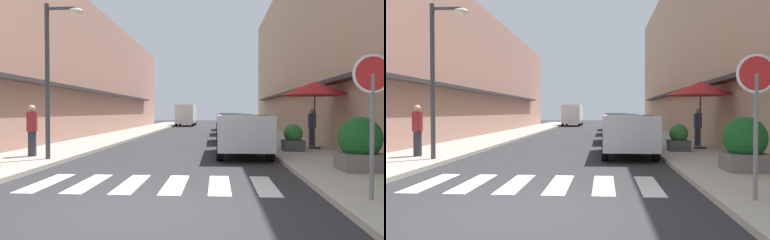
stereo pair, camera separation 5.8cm
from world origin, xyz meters
The scene contains 18 objects.
ground_plane centered at (0.00, 17.33, 0.00)m, with size 95.32×95.32×0.00m, color #2B2B2D.
sidewalk_left centered at (-4.77, 17.33, 0.06)m, with size 2.92×60.66×0.12m, color #9E998E.
sidewalk_right centered at (4.77, 17.33, 0.06)m, with size 2.92×60.66×0.12m, color #ADA899.
building_row_left centered at (-8.73, 18.50, 4.10)m, with size 5.50×40.99×8.19m.
building_row_right centered at (8.73, 18.50, 5.68)m, with size 5.50×40.99×11.37m.
crosswalk centered at (0.00, 2.12, 0.01)m, with size 5.20×2.20×0.01m.
parked_car_near centered at (2.26, 7.54, 0.92)m, with size 1.81×4.46×1.47m.
parked_car_mid centered at (2.26, 13.44, 0.92)m, with size 1.85×4.04×1.47m.
parked_car_far centered at (2.26, 20.16, 0.92)m, with size 1.81×4.16×1.47m.
parked_car_distant centered at (2.26, 26.93, 0.92)m, with size 1.93×4.26×1.47m.
delivery_van centered at (-2.11, 36.11, 1.41)m, with size 2.07×5.43×2.37m.
round_street_sign centered at (3.91, 0.45, 1.95)m, with size 0.65×0.07×2.40m.
street_lamp centered at (-3.63, 5.33, 3.07)m, with size 1.19×0.28×4.76m.
cafe_umbrella centered at (5.23, 9.24, 2.49)m, with size 2.65×2.65×2.65m.
planter_corner centered at (4.90, 3.62, 0.76)m, with size 1.05×1.05×1.33m.
planter_midblock centered at (4.21, 8.31, 0.58)m, with size 0.77×0.77×0.99m.
pedestrian_walking_near centered at (-4.68, 6.00, 1.00)m, with size 0.34×0.34×1.68m.
pedestrian_walking_far centered at (5.43, 10.46, 0.96)m, with size 0.34×0.34×1.60m.
Camera 1 is at (1.37, -5.85, 1.57)m, focal length 35.02 mm.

